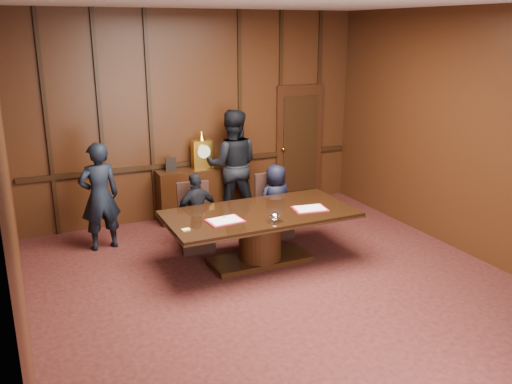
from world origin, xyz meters
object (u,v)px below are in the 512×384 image
signatory_left (197,212)px  witness_left (100,197)px  signatory_right (276,201)px  sideboard (203,191)px  conference_table (260,229)px  witness_right (232,165)px

signatory_left → witness_left: 1.45m
signatory_left → signatory_right: size_ratio=1.01×
sideboard → conference_table: bearing=-88.0°
signatory_right → witness_left: bearing=-17.7°
conference_table → witness_right: (0.38, 1.91, 0.44)m
sideboard → signatory_left: 1.48m
conference_table → witness_right: size_ratio=1.38×
sideboard → conference_table: (0.08, -2.16, 0.02)m
signatory_left → conference_table: bearing=120.5°
signatory_right → witness_left: witness_left is taller
witness_left → witness_right: bearing=-176.0°
conference_table → witness_right: 2.00m
conference_table → signatory_right: size_ratio=2.22×
sideboard → signatory_left: (-0.57, -1.36, 0.11)m
sideboard → witness_left: size_ratio=0.98×
conference_table → signatory_left: (-0.65, 0.80, 0.09)m
conference_table → signatory_left: bearing=129.1°
signatory_left → witness_right: 1.56m
signatory_left → witness_left: size_ratio=0.73×
signatory_left → signatory_right: signatory_left is taller
witness_left → signatory_left: bearing=145.3°
signatory_left → witness_left: bearing=-36.6°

